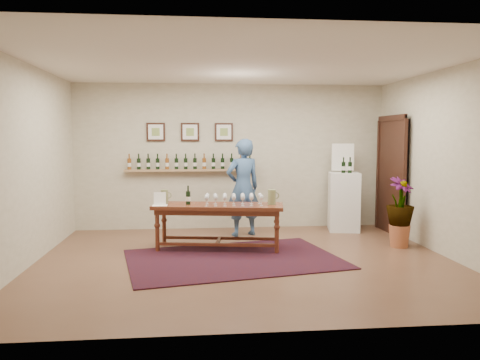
{
  "coord_description": "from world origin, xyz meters",
  "views": [
    {
      "loc": [
        -0.72,
        -6.59,
        1.78
      ],
      "look_at": [
        0.0,
        0.8,
        1.1
      ],
      "focal_mm": 35.0,
      "sensor_mm": 36.0,
      "label": 1
    }
  ],
  "objects": [
    {
      "name": "potted_plant",
      "position": [
        2.58,
        0.6,
        0.57
      ],
      "size": [
        0.7,
        0.7,
        0.98
      ],
      "rotation": [
        0.0,
        0.0,
        0.5
      ],
      "color": "#A55937",
      "rests_on": "ground"
    },
    {
      "name": "display_pedestal",
      "position": [
        2.11,
        2.01,
        0.56
      ],
      "size": [
        0.65,
        0.65,
        1.11
      ],
      "primitive_type": "cube",
      "rotation": [
        0.0,
        0.0,
        -0.2
      ],
      "color": "white",
      "rests_on": "ground"
    },
    {
      "name": "pitcher_right",
      "position": [
        0.49,
        0.65,
        0.84
      ],
      "size": [
        0.18,
        0.18,
        0.23
      ],
      "primitive_type": null,
      "rotation": [
        0.0,
        0.0,
        -0.26
      ],
      "color": "olive",
      "rests_on": "tasting_table"
    },
    {
      "name": "rug",
      "position": [
        -0.17,
        0.08,
        0.01
      ],
      "size": [
        3.35,
        2.57,
        0.02
      ],
      "primitive_type": "cube",
      "rotation": [
        0.0,
        0.0,
        0.2
      ],
      "color": "#49100D",
      "rests_on": "ground"
    },
    {
      "name": "pitcher_left",
      "position": [
        -1.2,
        0.93,
        0.83
      ],
      "size": [
        0.15,
        0.15,
        0.22
      ],
      "primitive_type": null,
      "rotation": [
        0.0,
        0.0,
        -0.05
      ],
      "color": "olive",
      "rests_on": "tasting_table"
    },
    {
      "name": "table_bottles",
      "position": [
        -0.82,
        0.8,
        0.88
      ],
      "size": [
        0.32,
        0.22,
        0.31
      ],
      "primitive_type": null,
      "rotation": [
        0.0,
        0.0,
        -0.21
      ],
      "color": "black",
      "rests_on": "tasting_table"
    },
    {
      "name": "room_shell",
      "position": [
        2.11,
        1.86,
        1.12
      ],
      "size": [
        6.0,
        6.0,
        6.0
      ],
      "color": "beige",
      "rests_on": "ground"
    },
    {
      "name": "tasting_table",
      "position": [
        -0.35,
        0.73,
        0.61
      ],
      "size": [
        2.12,
        0.98,
        0.72
      ],
      "rotation": [
        0.0,
        0.0,
        -0.17
      ],
      "color": "#491F12",
      "rests_on": "ground"
    },
    {
      "name": "person",
      "position": [
        0.15,
        1.75,
        0.88
      ],
      "size": [
        0.74,
        0.59,
        1.75
      ],
      "primitive_type": "imported",
      "rotation": [
        0.0,
        0.0,
        3.45
      ],
      "color": "#365580",
      "rests_on": "ground"
    },
    {
      "name": "info_sign",
      "position": [
        2.12,
        2.17,
        1.4
      ],
      "size": [
        0.41,
        0.1,
        0.57
      ],
      "primitive_type": "cube",
      "rotation": [
        0.0,
        0.0,
        -0.2
      ],
      "color": "white",
      "rests_on": "display_pedestal"
    },
    {
      "name": "pedestal_bottles",
      "position": [
        2.12,
        1.92,
        1.25
      ],
      "size": [
        0.29,
        0.13,
        0.28
      ],
      "primitive_type": null,
      "rotation": [
        0.0,
        0.0,
        -0.2
      ],
      "color": "black",
      "rests_on": "display_pedestal"
    },
    {
      "name": "ground",
      "position": [
        0.0,
        0.0,
        0.0
      ],
      "size": [
        6.0,
        6.0,
        0.0
      ],
      "primitive_type": "plane",
      "color": "brown",
      "rests_on": "ground"
    },
    {
      "name": "menu_card",
      "position": [
        -1.26,
        0.71,
        0.83
      ],
      "size": [
        0.23,
        0.17,
        0.21
      ],
      "primitive_type": "cube",
      "rotation": [
        0.0,
        0.0,
        -0.02
      ],
      "color": "white",
      "rests_on": "tasting_table"
    },
    {
      "name": "table_glasses",
      "position": [
        -0.11,
        0.65,
        0.81
      ],
      "size": [
        1.31,
        0.36,
        0.18
      ],
      "primitive_type": null,
      "rotation": [
        0.0,
        0.0,
        -0.04
      ],
      "color": "silver",
      "rests_on": "tasting_table"
    }
  ]
}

